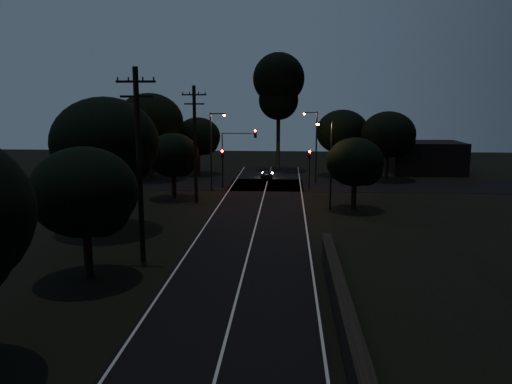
{
  "coord_description": "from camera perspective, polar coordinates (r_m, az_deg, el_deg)",
  "views": [
    {
      "loc": [
        2.34,
        -12.32,
        9.16
      ],
      "look_at": [
        0.0,
        24.0,
        2.5
      ],
      "focal_mm": 35.0,
      "sensor_mm": 36.0,
      "label": 1
    }
  ],
  "objects": [
    {
      "name": "streetlight_b",
      "position": [
        56.58,
        6.71,
        5.71
      ],
      "size": [
        1.66,
        0.26,
        8.0
      ],
      "color": "black",
      "rests_on": "ground"
    },
    {
      "name": "building_left",
      "position": [
        68.45,
        -15.43,
        4.16
      ],
      "size": [
        10.0,
        8.0,
        4.4
      ],
      "primitive_type": "cube",
      "color": "black",
      "rests_on": "ground"
    },
    {
      "name": "signal_left",
      "position": [
        53.15,
        -3.85,
        3.51
      ],
      "size": [
        0.28,
        0.35,
        4.1
      ],
      "color": "black",
      "rests_on": "ground"
    },
    {
      "name": "signal_mast",
      "position": [
        52.8,
        -2.05,
        5.12
      ],
      "size": [
        3.7,
        0.35,
        6.25
      ],
      "color": "black",
      "rests_on": "ground"
    },
    {
      "name": "utility_pole_mid",
      "position": [
        28.77,
        -13.21,
        3.27
      ],
      "size": [
        2.2,
        0.3,
        11.0
      ],
      "color": "black",
      "rests_on": "ground"
    },
    {
      "name": "tree_far_ne",
      "position": [
        62.7,
        10.05,
        6.64
      ],
      "size": [
        6.43,
        6.43,
        8.13
      ],
      "color": "black",
      "rests_on": "ground"
    },
    {
      "name": "tree_far_nw",
      "position": [
        63.36,
        -6.49,
        6.2
      ],
      "size": [
        5.65,
        5.65,
        7.15
      ],
      "color": "black",
      "rests_on": "ground"
    },
    {
      "name": "car",
      "position": [
        59.01,
        1.23,
        1.97
      ],
      "size": [
        1.35,
        3.21,
        1.09
      ],
      "primitive_type": "imported",
      "rotation": [
        0.0,
        0.0,
        3.12
      ],
      "color": "black",
      "rests_on": "ground"
    },
    {
      "name": "road_surface",
      "position": [
        44.46,
        0.59,
        -1.51
      ],
      "size": [
        60.0,
        70.0,
        0.03
      ],
      "color": "black",
      "rests_on": "ground"
    },
    {
      "name": "tree_right_a",
      "position": [
        42.94,
        11.48,
        3.24
      ],
      "size": [
        4.84,
        4.84,
        6.15
      ],
      "color": "black",
      "rests_on": "ground"
    },
    {
      "name": "tall_pine",
      "position": [
        67.37,
        2.6,
        12.05
      ],
      "size": [
        6.8,
        6.8,
        15.46
      ],
      "color": "black",
      "rests_on": "ground"
    },
    {
      "name": "tree_left_c",
      "position": [
        36.54,
        -16.53,
        5.18
      ],
      "size": [
        7.5,
        7.5,
        9.47
      ],
      "color": "black",
      "rests_on": "ground"
    },
    {
      "name": "tree_far_w",
      "position": [
        60.4,
        -11.85,
        7.69
      ],
      "size": [
        7.92,
        7.92,
        10.1
      ],
      "color": "black",
      "rests_on": "ground"
    },
    {
      "name": "tree_far_e",
      "position": [
        60.51,
        15.09,
        6.24
      ],
      "size": [
        6.3,
        6.3,
        8.0
      ],
      "color": "black",
      "rests_on": "ground"
    },
    {
      "name": "utility_pole_far",
      "position": [
        45.25,
        -6.98,
        5.63
      ],
      "size": [
        2.2,
        0.3,
        10.5
      ],
      "color": "black",
      "rests_on": "ground"
    },
    {
      "name": "building_right",
      "position": [
        68.05,
        18.75,
        3.78
      ],
      "size": [
        9.0,
        7.0,
        4.0
      ],
      "primitive_type": "cube",
      "color": "black",
      "rests_on": "ground"
    },
    {
      "name": "retaining_wall",
      "position": [
        18.36,
        21.42,
        -18.13
      ],
      "size": [
        6.93,
        26.0,
        1.6
      ],
      "color": "black",
      "rests_on": "ground"
    },
    {
      "name": "tree_left_b",
      "position": [
        26.67,
        -18.75,
        -0.28
      ],
      "size": [
        5.44,
        5.44,
        6.92
      ],
      "color": "black",
      "rests_on": "ground"
    },
    {
      "name": "streetlight_a",
      "position": [
        51.1,
        -4.96,
        5.25
      ],
      "size": [
        1.66,
        0.26,
        8.0
      ],
      "color": "black",
      "rests_on": "ground"
    },
    {
      "name": "streetlight_c",
      "position": [
        42.74,
        8.36,
        3.8
      ],
      "size": [
        1.46,
        0.26,
        7.5
      ],
      "color": "black",
      "rests_on": "ground"
    },
    {
      "name": "tree_left_d",
      "position": [
        47.72,
        -9.28,
        4.05
      ],
      "size": [
        4.89,
        4.89,
        6.21
      ],
      "color": "black",
      "rests_on": "ground"
    },
    {
      "name": "signal_right",
      "position": [
        52.74,
        6.13,
        3.42
      ],
      "size": [
        0.28,
        0.35,
        4.1
      ],
      "color": "black",
      "rests_on": "ground"
    }
  ]
}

